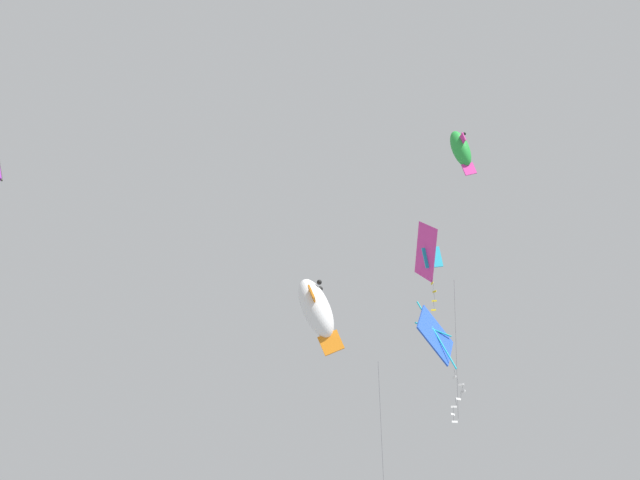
{
  "coord_description": "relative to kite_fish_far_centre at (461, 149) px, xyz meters",
  "views": [
    {
      "loc": [
        2.48,
        -31.63,
        8.57
      ],
      "look_at": [
        1.44,
        -5.08,
        20.63
      ],
      "focal_mm": 53.98,
      "sensor_mm": 36.0,
      "label": 1
    }
  ],
  "objects": [
    {
      "name": "kite_fish_far_centre",
      "position": [
        0.0,
        0.0,
        0.0
      ],
      "size": [
        0.86,
        0.95,
        1.41
      ],
      "rotation": [
        0.32,
        0.0,
        4.92
      ],
      "color": "green"
    },
    {
      "name": "kite_delta_low_drifter",
      "position": [
        -0.31,
        8.86,
        0.78
      ],
      "size": [
        1.35,
        2.74,
        7.16
      ],
      "rotation": [
        0.16,
        0.0,
        4.87
      ],
      "color": "#DB2D93"
    },
    {
      "name": "kite_diamond_near_left",
      "position": [
        -0.58,
        4.26,
        -3.93
      ],
      "size": [
        1.39,
        1.79,
        3.81
      ],
      "rotation": [
        0.45,
        0.0,
        4.43
      ],
      "color": "blue"
    },
    {
      "name": "kite_fish_near_right",
      "position": [
        -4.04,
        2.12,
        -3.81
      ],
      "size": [
        2.46,
        2.52,
        7.06
      ],
      "rotation": [
        0.39,
        0.0,
        4.7
      ],
      "color": "white"
    }
  ]
}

